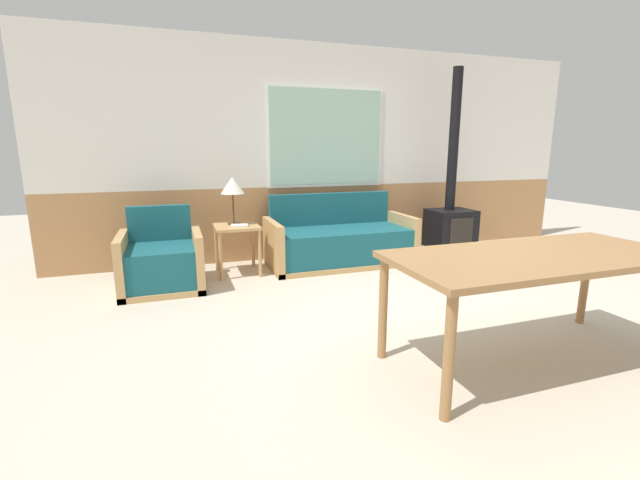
{
  "coord_description": "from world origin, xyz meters",
  "views": [
    {
      "loc": [
        -2.1,
        -2.74,
        1.43
      ],
      "look_at": [
        -0.81,
        1.0,
        0.57
      ],
      "focal_mm": 24.0,
      "sensor_mm": 36.0,
      "label": 1
    }
  ],
  "objects": [
    {
      "name": "wood_stove",
      "position": [
        1.42,
        2.07,
        0.56
      ],
      "size": [
        0.57,
        0.48,
        2.42
      ],
      "color": "black",
      "rests_on": "ground_plane"
    },
    {
      "name": "wall_back",
      "position": [
        -0.01,
        2.63,
        1.36
      ],
      "size": [
        7.2,
        0.09,
        2.7
      ],
      "color": "#AD7A4C",
      "rests_on": "ground_plane"
    },
    {
      "name": "side_table",
      "position": [
        -1.44,
        2.07,
        0.46
      ],
      "size": [
        0.49,
        0.49,
        0.56
      ],
      "color": "tan",
      "rests_on": "ground_plane"
    },
    {
      "name": "dining_table",
      "position": [
        0.11,
        -0.66,
        0.68
      ],
      "size": [
        1.95,
        0.86,
        0.75
      ],
      "color": "#9E7042",
      "rests_on": "ground_plane"
    },
    {
      "name": "table_lamp",
      "position": [
        -1.46,
        2.16,
        0.99
      ],
      "size": [
        0.27,
        0.27,
        0.54
      ],
      "color": "#4C3823",
      "rests_on": "side_table"
    },
    {
      "name": "ground_plane",
      "position": [
        0.0,
        0.0,
        0.0
      ],
      "size": [
        16.0,
        16.0,
        0.0
      ],
      "primitive_type": "plane",
      "color": "beige"
    },
    {
      "name": "book_stack",
      "position": [
        -1.42,
        1.99,
        0.57
      ],
      "size": [
        0.2,
        0.15,
        0.02
      ],
      "color": "white",
      "rests_on": "side_table"
    },
    {
      "name": "armchair",
      "position": [
        -2.26,
        1.79,
        0.26
      ],
      "size": [
        0.8,
        0.77,
        0.82
      ],
      "rotation": [
        0.0,
        0.0,
        0.03
      ],
      "color": "tan",
      "rests_on": "ground_plane"
    },
    {
      "name": "couch",
      "position": [
        -0.18,
        2.08,
        0.27
      ],
      "size": [
        1.78,
        0.82,
        0.85
      ],
      "color": "tan",
      "rests_on": "ground_plane"
    }
  ]
}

